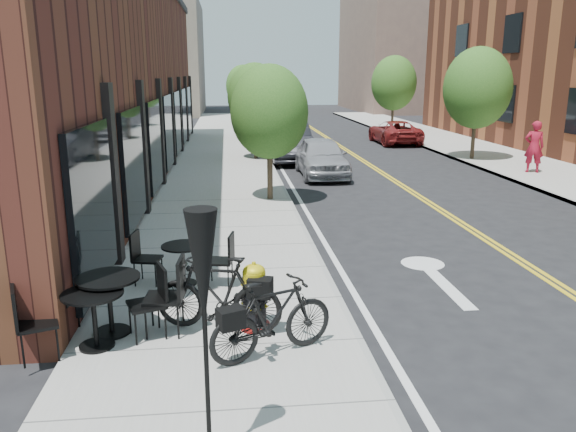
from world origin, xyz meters
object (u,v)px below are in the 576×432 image
bicycle_right (272,318)px  pedestrian (534,147)px  parked_car_b (288,141)px  parked_car_far (394,132)px  parked_car_c (271,122)px  bicycle_left (218,293)px  parked_car_a (321,157)px  bistro_set_b (109,297)px  bistro_set_c (183,259)px  patio_umbrella (203,287)px  fire_hydrant (254,297)px  bistro_set_a (94,312)px

bicycle_right → pedestrian: bearing=-63.1°
parked_car_b → parked_car_far: (6.28, 5.27, -0.21)m
bicycle_right → parked_car_c: parked_car_c is taller
parked_car_c → bicycle_left: bearing=-89.8°
parked_car_b → parked_car_a: bearing=-80.1°
bistro_set_b → parked_car_a: 13.61m
bistro_set_c → bicycle_left: bearing=-60.7°
bicycle_right → patio_umbrella: size_ratio=0.71×
fire_hydrant → bicycle_right: size_ratio=0.57×
parked_car_b → bistro_set_c: bearing=-104.5°
patio_umbrella → parked_car_far: patio_umbrella is taller
bicycle_right → pedestrian: pedestrian is taller
parked_car_a → pedestrian: bearing=-5.2°
parked_car_b → fire_hydrant: bearing=-99.3°
bicycle_right → parked_car_b: size_ratio=0.35×
patio_umbrella → bicycle_right: bearing=69.5°
parked_car_b → bicycle_left: bearing=-101.0°
bistro_set_c → patio_umbrella: (0.57, -4.70, 1.30)m
bicycle_right → parked_car_far: bearing=-43.6°
bistro_set_a → bistro_set_c: (1.00, 2.20, -0.04)m
bistro_set_b → parked_car_far: parked_car_far is taller
bistro_set_b → pedestrian: pedestrian is taller
fire_hydrant → parked_car_b: parked_car_b is taller
bistro_set_a → parked_car_b: parked_car_b is taller
bicycle_left → bistro_set_a: size_ratio=0.97×
bicycle_left → bistro_set_c: bearing=-145.2°
bicycle_right → bicycle_left: bearing=16.9°
parked_car_a → bistro_set_b: bearing=-111.5°
parked_car_a → parked_car_b: size_ratio=0.83×
parked_car_a → bistro_set_c: bearing=-110.8°
fire_hydrant → bicycle_right: (0.19, -0.83, 0.05)m
bicycle_left → patio_umbrella: 3.08m
bicycle_right → parked_car_far: 24.22m
bistro_set_a → parked_car_b: (4.40, 16.97, 0.19)m
bistro_set_a → fire_hydrant: bearing=-10.7°
fire_hydrant → patio_umbrella: 3.17m
bicycle_left → bicycle_right: 1.08m
fire_hydrant → parked_car_a: bearing=100.4°
bicycle_left → parked_car_c: (2.78, 26.38, 0.14)m
bistro_set_c → fire_hydrant: bearing=-47.8°
bistro_set_a → parked_car_b: size_ratio=0.38×
bicycle_left → parked_car_b: 16.86m
bicycle_right → bistro_set_a: size_ratio=0.92×
bistro_set_a → parked_car_c: (4.40, 26.71, 0.19)m
parked_car_c → bicycle_right: bearing=-88.2°
parked_car_b → parked_car_c: 9.75m
bicycle_left → pedestrian: 16.43m
parked_car_a → parked_car_far: size_ratio=0.94×
bistro_set_a → bistro_set_b: (0.12, 0.39, 0.04)m
parked_car_a → parked_car_c: parked_car_c is taller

